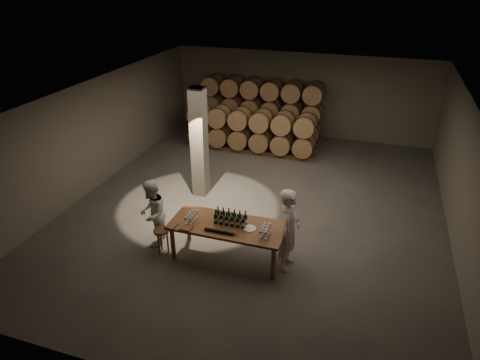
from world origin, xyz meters
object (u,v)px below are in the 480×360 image
(plate, at_px, (249,228))
(stool, at_px, (162,234))
(person_woman, at_px, (152,213))
(notebook_near, at_px, (186,228))
(person_man, at_px, (289,230))
(bottle_cluster, at_px, (231,219))
(tasting_table, at_px, (228,229))

(plate, relative_size, stool, 0.47)
(person_woman, bearing_deg, notebook_near, 51.91)
(notebook_near, height_order, person_woman, person_woman)
(stool, height_order, person_man, person_man)
(person_man, bearing_deg, plate, 97.57)
(bottle_cluster, height_order, notebook_near, bottle_cluster)
(plate, relative_size, person_woman, 0.18)
(notebook_near, bearing_deg, person_woman, 162.48)
(plate, bearing_deg, person_woman, -179.90)
(tasting_table, xyz_separation_m, bottle_cluster, (0.05, 0.05, 0.23))
(bottle_cluster, height_order, stool, bottle_cluster)
(stool, xyz_separation_m, person_woman, (-0.36, 0.27, 0.33))
(notebook_near, relative_size, person_man, 0.13)
(person_woman, bearing_deg, bottle_cluster, 75.57)
(tasting_table, bearing_deg, notebook_near, -151.85)
(bottle_cluster, relative_size, notebook_near, 2.96)
(stool, distance_m, person_man, 2.96)
(notebook_near, xyz_separation_m, person_woman, (-1.07, 0.43, -0.07))
(plate, height_order, stool, plate)
(person_woman, bearing_deg, stool, 36.72)
(stool, bearing_deg, notebook_near, -12.58)
(person_man, distance_m, person_woman, 3.26)
(bottle_cluster, xyz_separation_m, notebook_near, (-0.87, -0.49, -0.11))
(tasting_table, height_order, person_woman, person_woman)
(stool, relative_size, person_man, 0.32)
(person_man, relative_size, person_woman, 1.16)
(plate, xyz_separation_m, person_woman, (-2.41, -0.00, -0.07))
(person_man, bearing_deg, bottle_cluster, 91.91)
(person_woman, bearing_deg, plate, 73.75)
(person_man, height_order, person_woman, person_man)
(plate, xyz_separation_m, stool, (-2.05, -0.27, -0.40))
(tasting_table, bearing_deg, person_woman, -179.69)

